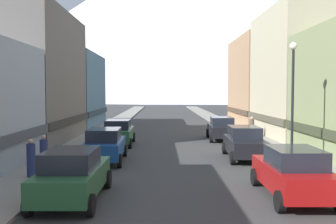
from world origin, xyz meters
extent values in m
cube|color=gray|center=(-6.25, 35.00, 0.07)|extent=(2.50, 100.00, 0.15)
cube|color=gray|center=(6.25, 35.00, 0.07)|extent=(2.50, 100.00, 0.15)
cube|color=#66605B|center=(-10.65, 22.32, 4.73)|extent=(6.29, 11.42, 9.46)
cube|color=#2D2B29|center=(-10.65, 22.32, 1.60)|extent=(6.59, 11.42, 0.50)
cube|color=slate|center=(-11.87, 33.87, 3.80)|extent=(8.73, 11.00, 7.61)
cube|color=#22333F|center=(-11.87, 33.87, 1.60)|extent=(9.03, 11.00, 0.50)
cube|color=beige|center=(10.79, 24.73, 5.09)|extent=(6.58, 10.33, 10.18)
cube|color=#595444|center=(10.79, 24.73, 1.60)|extent=(6.88, 10.33, 0.50)
cube|color=tan|center=(11.41, 36.13, 4.81)|extent=(7.83, 11.41, 9.61)
cube|color=brown|center=(11.41, 36.13, 1.60)|extent=(8.13, 11.41, 0.50)
cube|color=#265933|center=(-3.80, 7.44, 0.74)|extent=(1.89, 4.42, 0.80)
cube|color=#1E232D|center=(-3.80, 7.19, 1.46)|extent=(1.63, 2.22, 0.64)
cylinder|color=black|center=(-4.70, 9.10, 0.34)|extent=(0.23, 0.68, 0.68)
cylinder|color=black|center=(-2.86, 9.08, 0.34)|extent=(0.23, 0.68, 0.68)
cylinder|color=black|center=(-4.74, 5.80, 0.34)|extent=(0.23, 0.68, 0.68)
cylinder|color=black|center=(-2.90, 5.78, 0.34)|extent=(0.23, 0.68, 0.68)
cube|color=#19478C|center=(-3.80, 14.53, 0.74)|extent=(1.92, 4.43, 0.80)
cube|color=#1E232D|center=(-3.80, 14.28, 1.46)|extent=(1.64, 2.23, 0.64)
cylinder|color=black|center=(-4.75, 16.16, 0.34)|extent=(0.23, 0.68, 0.68)
cylinder|color=black|center=(-2.91, 16.20, 0.34)|extent=(0.23, 0.68, 0.68)
cylinder|color=black|center=(-4.69, 12.86, 0.34)|extent=(0.23, 0.68, 0.68)
cylinder|color=black|center=(-2.85, 12.90, 0.34)|extent=(0.23, 0.68, 0.68)
cube|color=#265933|center=(-3.80, 20.73, 0.74)|extent=(1.86, 4.41, 0.80)
cube|color=#1E232D|center=(-3.80, 20.48, 1.46)|extent=(1.61, 2.21, 0.64)
cylinder|color=black|center=(-4.73, 22.38, 0.34)|extent=(0.22, 0.68, 0.68)
cylinder|color=black|center=(-2.89, 22.39, 0.34)|extent=(0.22, 0.68, 0.68)
cylinder|color=black|center=(-4.71, 19.08, 0.34)|extent=(0.22, 0.68, 0.68)
cylinder|color=black|center=(-2.87, 19.09, 0.34)|extent=(0.22, 0.68, 0.68)
cube|color=#9E1111|center=(3.80, 7.69, 0.74)|extent=(1.91, 4.43, 0.80)
cube|color=#1E232D|center=(3.80, 7.44, 1.46)|extent=(1.63, 2.22, 0.64)
cylinder|color=black|center=(2.91, 9.35, 0.34)|extent=(0.23, 0.68, 0.68)
cylinder|color=black|center=(4.75, 9.32, 0.34)|extent=(0.23, 0.68, 0.68)
cylinder|color=black|center=(2.85, 6.05, 0.34)|extent=(0.23, 0.68, 0.68)
cube|color=black|center=(3.80, 15.19, 0.74)|extent=(2.01, 4.47, 0.80)
cube|color=#1E232D|center=(3.81, 15.44, 1.46)|extent=(1.68, 2.26, 0.64)
cylinder|color=black|center=(4.66, 13.51, 0.34)|extent=(0.25, 0.69, 0.68)
cylinder|color=black|center=(2.82, 13.58, 0.34)|extent=(0.25, 0.69, 0.68)
cylinder|color=black|center=(4.78, 16.80, 0.34)|extent=(0.25, 0.69, 0.68)
cylinder|color=black|center=(2.94, 16.87, 0.34)|extent=(0.25, 0.69, 0.68)
cube|color=black|center=(3.80, 23.41, 0.74)|extent=(2.03, 4.48, 0.80)
cube|color=#1E232D|center=(3.79, 23.16, 1.46)|extent=(1.69, 2.27, 0.64)
cylinder|color=black|center=(2.95, 25.10, 0.34)|extent=(0.25, 0.69, 0.68)
cylinder|color=black|center=(4.79, 25.02, 0.34)|extent=(0.25, 0.69, 0.68)
cylinder|color=black|center=(2.81, 21.80, 0.34)|extent=(0.25, 0.69, 0.68)
cylinder|color=black|center=(4.65, 21.72, 0.34)|extent=(0.25, 0.69, 0.68)
cylinder|color=brown|center=(6.25, 23.81, 0.85)|extent=(0.36, 0.36, 1.40)
sphere|color=tan|center=(6.25, 23.81, 1.66)|extent=(0.22, 0.22, 0.22)
cylinder|color=navy|center=(-6.25, 12.06, 0.83)|extent=(0.36, 0.36, 1.35)
sphere|color=tan|center=(-6.25, 12.06, 1.61)|extent=(0.21, 0.21, 0.21)
cylinder|color=navy|center=(-6.25, 10.38, 0.84)|extent=(0.36, 0.36, 1.39)
sphere|color=tan|center=(-6.25, 10.38, 1.65)|extent=(0.22, 0.22, 0.22)
cylinder|color=black|center=(5.35, 12.21, 2.90)|extent=(0.12, 0.12, 5.50)
sphere|color=white|center=(5.35, 12.21, 5.83)|extent=(0.36, 0.36, 0.36)
cone|color=silver|center=(26.37, 260.00, 59.21)|extent=(322.79, 322.79, 118.42)
camera|label=1|loc=(-0.76, -5.21, 3.72)|focal=40.02mm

